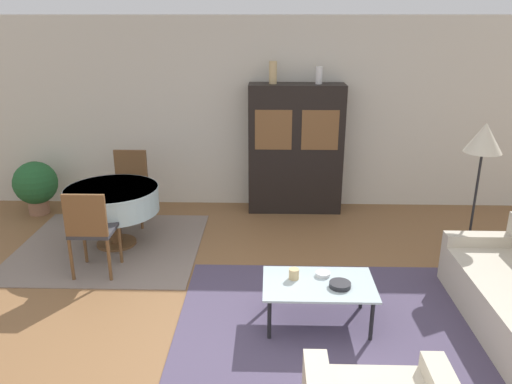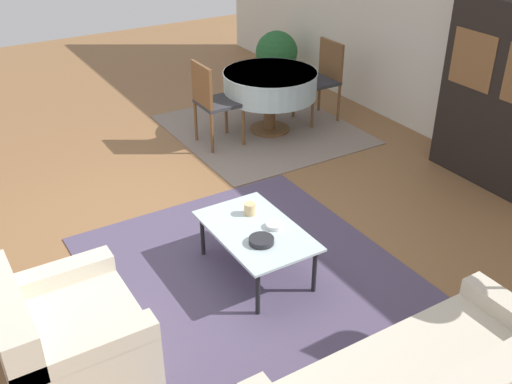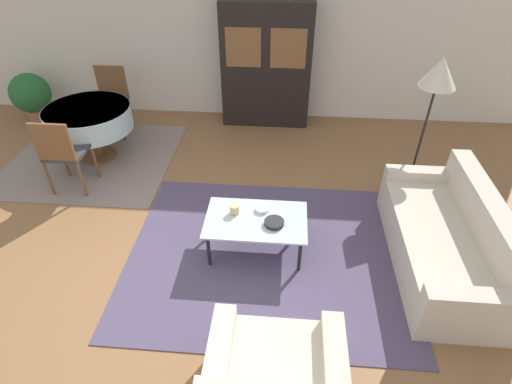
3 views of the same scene
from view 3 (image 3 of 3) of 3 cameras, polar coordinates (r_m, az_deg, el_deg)
name	(u,v)px [view 3 (image 3 of 3)]	position (r m, az deg, el deg)	size (l,w,h in m)	color
ground_plane	(170,279)	(4.01, -12.13, -12.12)	(14.00, 14.00, 0.00)	brown
wall_back	(220,28)	(6.40, -5.10, 22.27)	(10.00, 0.06, 2.70)	beige
area_rug	(267,254)	(4.15, 1.63, -8.78)	(2.81, 2.31, 0.01)	#4C425B
dining_rug	(93,158)	(6.01, -22.23, 4.46)	(2.19, 2.04, 0.01)	gray
couch	(447,242)	(4.29, 25.64, -6.43)	(0.85, 1.85, 0.78)	beige
coffee_table	(256,222)	(3.94, 0.00, -4.31)	(1.00, 0.62, 0.41)	black
display_cabinet	(266,65)	(6.21, 1.48, 17.64)	(1.31, 0.42, 1.81)	black
dining_table	(89,119)	(5.76, -22.74, 9.62)	(1.11, 1.11, 0.73)	brown
dining_chair_near	(62,151)	(5.18, -25.97, 5.31)	(0.44, 0.44, 0.97)	brown
dining_chair_far	(111,96)	(6.40, -19.99, 12.76)	(0.44, 0.44, 0.97)	brown
floor_lamp	(438,78)	(4.84, 24.61, 14.56)	(0.40, 0.40, 1.61)	black
cup	(235,209)	(3.96, -3.09, -2.47)	(0.09, 0.09, 0.10)	tan
bowl	(274,223)	(3.85, 2.60, -4.41)	(0.19, 0.19, 0.04)	#232328
bowl_small	(262,209)	(4.01, 0.88, -2.46)	(0.13, 0.13, 0.03)	white
potted_plant	(31,94)	(7.31, -29.49, 12.04)	(0.61, 0.61, 0.76)	#93664C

